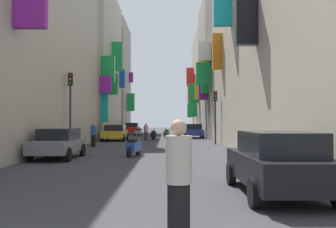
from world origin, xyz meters
TOP-DOWN VIEW (x-y plane):
  - ground_plane at (0.00, 30.00)m, footprint 140.00×140.00m
  - building_left_mid_a at (-7.97, 31.93)m, footprint 7.24×3.18m
  - building_left_mid_b at (-7.99, 40.49)m, footprint 7.15×13.95m
  - building_left_far at (-7.99, 54.45)m, footprint 7.12×11.10m
  - building_right_mid_a at (7.97, 33.93)m, footprint 7.32×6.35m
  - building_right_mid_b at (7.99, 41.77)m, footprint 7.26×9.33m
  - building_right_mid_c at (7.98, 53.22)m, footprint 7.21×13.57m
  - parked_car_red at (-3.67, 48.30)m, footprint 2.01×4.30m
  - parked_car_grey at (-3.93, 15.19)m, footprint 1.84×4.06m
  - parked_car_blue at (3.74, 36.80)m, footprint 1.93×4.40m
  - parked_car_yellow at (-3.55, 31.18)m, footprint 2.01×4.08m
  - parked_car_black at (3.65, 6.49)m, footprint 1.84×4.18m
  - scooter_blue at (-0.56, 16.20)m, footprint 0.69×1.75m
  - scooter_white at (-2.37, 42.81)m, footprint 0.86×1.84m
  - scooter_red at (3.82, 43.99)m, footprint 0.59×1.87m
  - scooter_silver at (-2.28, 40.40)m, footprint 0.67×1.80m
  - scooter_black at (-0.22, 32.83)m, footprint 0.51×2.00m
  - scooter_green at (0.96, 36.87)m, footprint 0.63×1.85m
  - pedestrian_crossing at (-0.83, 31.20)m, footprint 0.52×0.52m
  - pedestrian_near_left at (-3.87, 23.06)m, footprint 0.53×0.53m
  - pedestrian_near_right at (1.27, 3.01)m, footprint 0.53×0.53m
  - traffic_light_near_corner at (-4.65, 20.04)m, footprint 0.26×0.34m
  - traffic_light_far_corner at (4.64, 25.86)m, footprint 0.26×0.34m

SIDE VIEW (x-z plane):
  - ground_plane at x=0.00m, z-range 0.00..0.00m
  - scooter_blue at x=-0.56m, z-range -0.10..1.03m
  - scooter_silver at x=-2.28m, z-range -0.10..1.03m
  - scooter_green at x=0.96m, z-range -0.10..1.03m
  - scooter_red at x=3.82m, z-range -0.10..1.03m
  - scooter_white at x=-2.37m, z-range -0.10..1.03m
  - scooter_black at x=-0.22m, z-range -0.10..1.03m
  - parked_car_grey at x=-3.93m, z-range 0.04..1.41m
  - parked_car_yellow at x=-3.55m, z-range 0.04..1.45m
  - parked_car_blue at x=3.74m, z-range 0.04..1.48m
  - pedestrian_crossing at x=-0.83m, z-range -0.01..1.53m
  - parked_car_black at x=3.65m, z-range 0.04..1.51m
  - parked_car_red at x=-3.67m, z-range 0.03..1.55m
  - pedestrian_near_left at x=-3.87m, z-range 0.00..1.64m
  - pedestrian_near_right at x=1.27m, z-range 0.00..1.74m
  - traffic_light_far_corner at x=4.64m, z-range 0.73..4.70m
  - traffic_light_near_corner at x=-4.65m, z-range 0.81..5.38m
  - building_right_mid_c at x=7.98m, z-range 0.00..14.16m
  - building_right_mid_b at x=7.99m, z-range -0.01..15.38m
  - building_left_far at x=-7.99m, z-range 0.00..16.15m
  - building_left_mid_b at x=-7.99m, z-range 0.00..16.27m
  - building_right_mid_a at x=7.97m, z-range -0.02..17.53m
  - building_left_mid_a at x=-7.97m, z-range -0.04..18.23m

